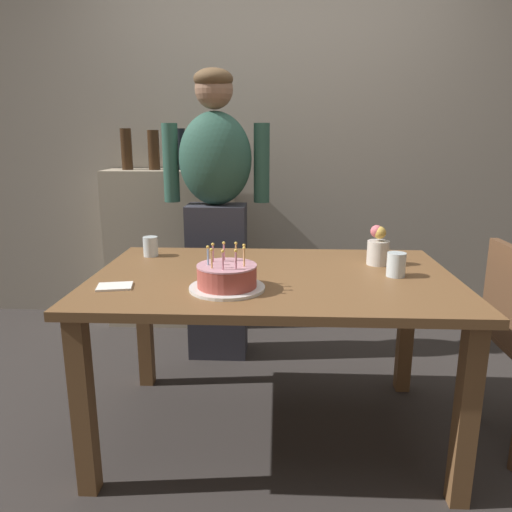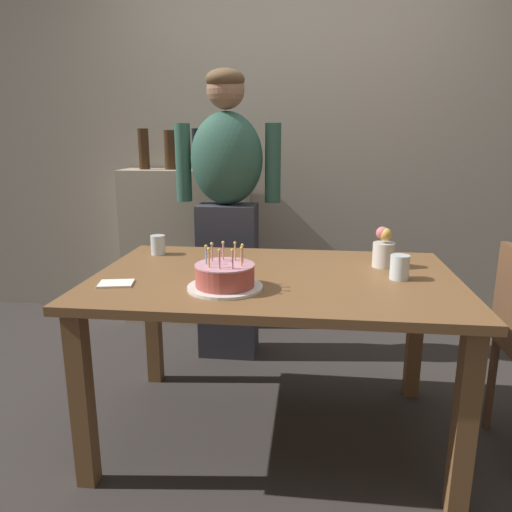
# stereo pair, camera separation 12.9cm
# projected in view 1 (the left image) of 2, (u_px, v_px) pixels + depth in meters

# --- Properties ---
(ground_plane) EXTENTS (10.00, 10.00, 0.00)m
(ground_plane) POSITION_uv_depth(u_px,v_px,m) (272.00, 431.00, 2.19)
(ground_plane) COLOR #332D2B
(back_wall) EXTENTS (5.20, 0.10, 2.60)m
(back_wall) POSITION_uv_depth(u_px,v_px,m) (277.00, 137.00, 3.38)
(back_wall) COLOR #9E9384
(back_wall) RESTS_ON ground_plane
(dining_table) EXTENTS (1.50, 0.96, 0.74)m
(dining_table) POSITION_uv_depth(u_px,v_px,m) (273.00, 297.00, 2.03)
(dining_table) COLOR brown
(dining_table) RESTS_ON ground_plane
(birthday_cake) EXTENTS (0.29, 0.29, 0.17)m
(birthday_cake) POSITION_uv_depth(u_px,v_px,m) (227.00, 278.00, 1.81)
(birthday_cake) COLOR white
(birthday_cake) RESTS_ON dining_table
(water_glass_near) EXTENTS (0.08, 0.08, 0.10)m
(water_glass_near) POSITION_uv_depth(u_px,v_px,m) (396.00, 265.00, 1.97)
(water_glass_near) COLOR silver
(water_glass_near) RESTS_ON dining_table
(water_glass_far) EXTENTS (0.07, 0.07, 0.09)m
(water_glass_far) POSITION_uv_depth(u_px,v_px,m) (151.00, 246.00, 2.31)
(water_glass_far) COLOR silver
(water_glass_far) RESTS_ON dining_table
(napkin_stack) EXTENTS (0.15, 0.12, 0.01)m
(napkin_stack) POSITION_uv_depth(u_px,v_px,m) (115.00, 286.00, 1.84)
(napkin_stack) COLOR white
(napkin_stack) RESTS_ON dining_table
(flower_vase) EXTENTS (0.10, 0.10, 0.18)m
(flower_vase) POSITION_uv_depth(u_px,v_px,m) (378.00, 246.00, 2.15)
(flower_vase) COLOR silver
(flower_vase) RESTS_ON dining_table
(person_man_bearded) EXTENTS (0.61, 0.27, 1.66)m
(person_man_bearded) POSITION_uv_depth(u_px,v_px,m) (216.00, 213.00, 2.78)
(person_man_bearded) COLOR #33333D
(person_man_bearded) RESTS_ON ground_plane
(shelf_cabinet) EXTENTS (0.87, 0.30, 1.38)m
(shelf_cabinet) POSITION_uv_depth(u_px,v_px,m) (171.00, 246.00, 3.38)
(shelf_cabinet) COLOR tan
(shelf_cabinet) RESTS_ON ground_plane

